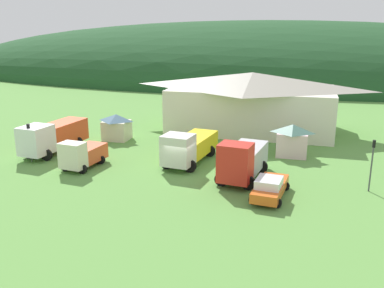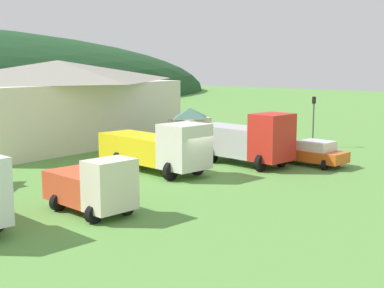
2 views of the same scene
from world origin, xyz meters
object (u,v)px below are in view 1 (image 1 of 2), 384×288
(crane_truck_red, at_px, (242,159))
(traffic_light_east, at_px, (372,160))
(traffic_light_west, at_px, (29,138))
(traffic_cone_near_pickup, at_px, (225,184))
(service_pickup_orange, at_px, (270,187))
(light_truck_cream, at_px, (82,154))
(flatbed_truck_yellow, at_px, (189,147))
(play_shed_cream, at_px, (117,127))
(depot_building, at_px, (252,101))
(heavy_rig_white, at_px, (53,136))
(play_shed_pink, at_px, (292,140))

(crane_truck_red, xyz_separation_m, traffic_light_east, (9.79, -0.01, 0.76))
(traffic_light_west, distance_m, traffic_cone_near_pickup, 18.61)
(service_pickup_orange, distance_m, traffic_light_east, 8.11)
(crane_truck_red, height_order, traffic_cone_near_pickup, crane_truck_red)
(light_truck_cream, bearing_deg, crane_truck_red, 99.44)
(flatbed_truck_yellow, distance_m, traffic_light_east, 15.54)
(light_truck_cream, distance_m, traffic_light_west, 5.55)
(service_pickup_orange, bearing_deg, traffic_light_west, -91.30)
(flatbed_truck_yellow, bearing_deg, traffic_light_west, -68.86)
(play_shed_cream, bearing_deg, traffic_light_west, -114.47)
(flatbed_truck_yellow, bearing_deg, depot_building, 172.48)
(play_shed_cream, xyz_separation_m, traffic_light_east, (25.10, -9.08, 1.02))
(play_shed_cream, bearing_deg, flatbed_truck_yellow, -31.06)
(depot_building, xyz_separation_m, flatbed_truck_yellow, (-3.84, -14.43, -2.00))
(crane_truck_red, bearing_deg, flatbed_truck_yellow, -112.33)
(traffic_light_west, xyz_separation_m, traffic_light_east, (29.40, 0.37, 0.24))
(heavy_rig_white, bearing_deg, play_shed_pink, 108.37)
(service_pickup_orange, bearing_deg, light_truck_cream, -92.51)
(play_shed_cream, bearing_deg, light_truck_cream, -83.28)
(flatbed_truck_yellow, relative_size, traffic_light_west, 2.30)
(heavy_rig_white, distance_m, traffic_light_east, 29.19)
(play_shed_pink, height_order, traffic_light_east, traffic_light_east)
(flatbed_truck_yellow, bearing_deg, traffic_cone_near_pickup, 50.60)
(crane_truck_red, bearing_deg, heavy_rig_white, -90.69)
(flatbed_truck_yellow, xyz_separation_m, traffic_light_west, (-14.20, -3.48, 0.68))
(light_truck_cream, relative_size, service_pickup_orange, 0.92)
(traffic_light_west, bearing_deg, service_pickup_orange, -7.46)
(flatbed_truck_yellow, bearing_deg, play_shed_pink, 124.53)
(light_truck_cream, distance_m, crane_truck_red, 14.18)
(play_shed_cream, distance_m, heavy_rig_white, 7.44)
(crane_truck_red, relative_size, traffic_cone_near_pickup, 13.45)
(crane_truck_red, bearing_deg, traffic_light_east, 97.39)
(service_pickup_orange, height_order, traffic_light_east, traffic_light_east)
(play_shed_pink, distance_m, heavy_rig_white, 23.46)
(light_truck_cream, relative_size, traffic_cone_near_pickup, 9.11)
(play_shed_cream, height_order, crane_truck_red, crane_truck_red)
(depot_building, height_order, crane_truck_red, depot_building)
(light_truck_cream, xyz_separation_m, traffic_cone_near_pickup, (12.99, -0.68, -1.27))
(play_shed_pink, xyz_separation_m, flatbed_truck_yellow, (-9.07, -4.65, -0.06))
(flatbed_truck_yellow, distance_m, traffic_cone_near_pickup, 6.39)
(play_shed_cream, xyz_separation_m, traffic_cone_near_pickup, (14.15, -10.48, -1.48))
(crane_truck_red, bearing_deg, play_shed_cream, -113.15)
(heavy_rig_white, xyz_separation_m, crane_truck_red, (19.26, -2.76, -0.02))
(play_shed_cream, bearing_deg, traffic_cone_near_pickup, -36.53)
(light_truck_cream, bearing_deg, play_shed_cream, -166.83)
(heavy_rig_white, xyz_separation_m, traffic_light_east, (29.05, -2.77, 0.74))
(play_shed_cream, height_order, flatbed_truck_yellow, flatbed_truck_yellow)
(traffic_light_east, bearing_deg, traffic_cone_near_pickup, -172.69)
(service_pickup_orange, bearing_deg, depot_building, -162.60)
(depot_building, relative_size, crane_truck_red, 2.85)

